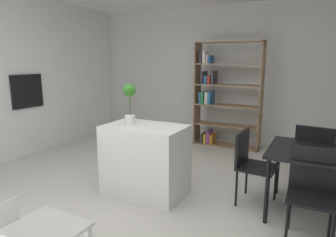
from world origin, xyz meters
TOP-DOWN VIEW (x-y plane):
  - ground_plane at (0.00, 0.00)m, footprint 9.70×9.70m
  - back_partition at (0.00, 3.14)m, footprint 7.05×0.06m
  - built_in_oven at (-2.84, 0.55)m, footprint 0.06×0.60m
  - kitchen_island at (-0.15, 0.14)m, footprint 1.01×0.64m
  - potted_plant_on_island at (-0.35, 0.12)m, footprint 0.16×0.16m
  - open_bookshelf at (0.00, 2.72)m, footprint 1.30×0.35m
  - child_chair_left at (-0.38, -1.59)m, footprint 0.32×0.32m
  - dining_table at (1.77, 0.51)m, footprint 0.96×0.93m
  - dining_chair_near at (1.77, 0.02)m, footprint 0.44×0.41m
  - dining_chair_island_side at (1.08, 0.52)m, footprint 0.45×0.48m
  - dining_chair_far at (1.76, 1.00)m, footprint 0.50×0.49m

SIDE VIEW (x-z plane):
  - ground_plane at x=0.00m, z-range 0.00..0.00m
  - child_chair_left at x=-0.38m, z-range 0.03..0.59m
  - kitchen_island at x=-0.15m, z-range 0.00..0.89m
  - dining_chair_island_side at x=1.08m, z-range 0.09..0.96m
  - dining_chair_near at x=1.77m, z-range 0.09..0.98m
  - dining_chair_far at x=1.76m, z-range 0.08..1.01m
  - dining_table at x=1.77m, z-range 0.29..1.04m
  - open_bookshelf at x=0.00m, z-range -0.01..2.03m
  - built_in_oven at x=-2.84m, z-range 0.87..1.45m
  - potted_plant_on_island at x=-0.35m, z-range 0.94..1.45m
  - back_partition at x=0.00m, z-range 0.00..2.79m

